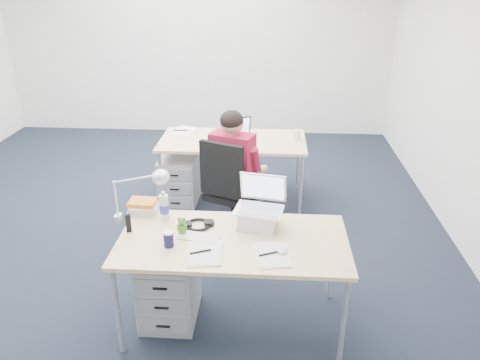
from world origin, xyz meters
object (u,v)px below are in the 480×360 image
wireless_keyboard (199,237)px  desk_lamp (133,195)px  book_stack (143,207)px  far_cup (297,135)px  drawer_pedestal_near (169,286)px  computer_mouse (282,250)px  cordless_phone (128,223)px  silver_laptop (259,204)px  can_koozie (169,239)px  drawer_pedestal_far (179,180)px  sunglasses (244,230)px  dark_laptop (239,129)px  water_bottle (164,205)px  seated_person (238,171)px  desk_near (233,245)px  office_chair (232,210)px  headphones (198,224)px  desk_far (233,144)px  bear_figurine (182,226)px

wireless_keyboard → desk_lamp: bearing=170.1°
book_stack → far_cup: (1.25, 1.78, 0.01)m
drawer_pedestal_near → wireless_keyboard: size_ratio=1.89×
computer_mouse → cordless_phone: (-1.09, 0.20, 0.05)m
drawer_pedestal_near → computer_mouse: computer_mouse is taller
silver_laptop → can_koozie: bearing=-142.2°
drawer_pedestal_far → sunglasses: size_ratio=4.83×
cordless_phone → sunglasses: cordless_phone is taller
dark_laptop → water_bottle: bearing=-123.2°
drawer_pedestal_near → wireless_keyboard: bearing=-9.4°
seated_person → drawer_pedestal_near: (-0.42, -1.38, -0.36)m
drawer_pedestal_far → desk_near: bearing=-68.5°
seated_person → cordless_phone: size_ratio=9.11×
water_bottle → computer_mouse: bearing=-24.8°
far_cup → cordless_phone: bearing=-121.7°
seated_person → water_bottle: (-0.47, -1.16, 0.21)m
wireless_keyboard → desk_lamp: size_ratio=0.66×
silver_laptop → wireless_keyboard: bearing=-145.0°
drawer_pedestal_near → dark_laptop: dark_laptop is taller
seated_person → drawer_pedestal_near: bearing=-86.6°
can_koozie → book_stack: can_koozie is taller
office_chair → headphones: bearing=-74.9°
desk_near → computer_mouse: bearing=-23.0°
cordless_phone → silver_laptop: bearing=-14.6°
computer_mouse → headphones: same height
office_chair → far_cup: 1.20m
drawer_pedestal_far → silver_laptop: 2.10m
computer_mouse → drawer_pedestal_near: bearing=165.0°
desk_near → far_cup: (0.53, 2.13, 0.10)m
office_chair → dark_laptop: office_chair is taller
desk_lamp → seated_person: bearing=48.1°
desk_far → sunglasses: sunglasses is taller
wireless_keyboard → headphones: size_ratio=1.21×
office_chair → water_bottle: office_chair is taller
drawer_pedestal_far → book_stack: bearing=-88.2°
office_chair → sunglasses: bearing=-57.5°
computer_mouse → bear_figurine: size_ratio=0.80×
office_chair → can_koozie: (-0.31, -1.37, 0.49)m
seated_person → cordless_phone: (-0.69, -1.37, 0.16)m
wireless_keyboard → computer_mouse: computer_mouse is taller
can_koozie → drawer_pedestal_near: bearing=110.6°
headphones → drawer_pedestal_far: bearing=92.3°
water_bottle → cordless_phone: water_bottle is taller
headphones → book_stack: bearing=144.2°
seated_person → drawer_pedestal_far: seated_person is taller
dark_laptop → bear_figurine: bearing=-117.2°
seated_person → cordless_phone: 1.54m
desk_far → water_bottle: water_bottle is taller
dark_laptop → cordless_phone: bearing=-127.6°
desk_far → silver_laptop: (0.34, -1.89, 0.23)m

